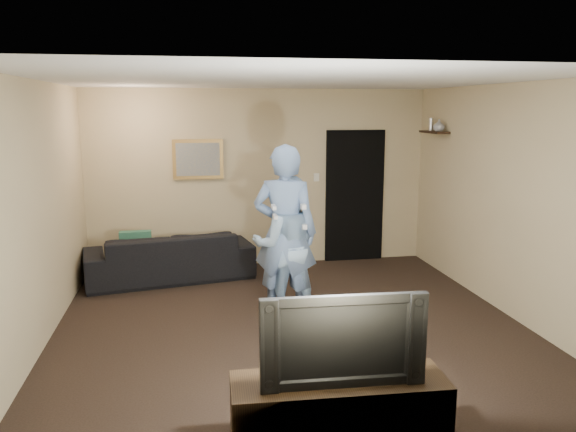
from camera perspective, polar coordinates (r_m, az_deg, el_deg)
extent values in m
plane|color=black|center=(6.24, 0.24, -10.96)|extent=(5.00, 5.00, 0.00)
cube|color=silver|center=(5.79, 0.26, 13.64)|extent=(5.00, 5.00, 0.04)
cube|color=tan|center=(8.32, -2.86, 3.84)|extent=(5.00, 0.04, 2.60)
cube|color=tan|center=(3.51, 7.66, -6.16)|extent=(5.00, 0.04, 2.60)
cube|color=tan|center=(5.97, -24.09, 0.07)|extent=(0.04, 5.00, 2.60)
cube|color=tan|center=(6.78, 21.51, 1.47)|extent=(0.04, 5.00, 2.60)
imported|color=black|center=(7.90, -11.92, -3.97)|extent=(2.36, 1.25, 0.65)
cube|color=#1A4E3B|center=(7.89, -15.20, -2.99)|extent=(0.43, 0.15, 0.42)
cube|color=olive|center=(8.20, -9.13, 5.72)|extent=(0.72, 0.05, 0.57)
cube|color=slate|center=(8.17, -9.13, 5.70)|extent=(0.62, 0.01, 0.47)
cube|color=black|center=(8.64, 6.78, 2.03)|extent=(0.90, 0.06, 2.00)
cube|color=silver|center=(8.45, 2.91, 3.94)|extent=(0.08, 0.02, 0.12)
cube|color=black|center=(8.25, 14.63, 8.25)|extent=(0.20, 0.60, 0.03)
imported|color=#A09FA4|center=(8.12, 15.09, 8.88)|extent=(0.18, 0.18, 0.17)
cylinder|color=#B6B6BA|center=(8.35, 14.33, 9.02)|extent=(0.06, 0.06, 0.18)
cube|color=black|center=(4.11, 5.18, -19.47)|extent=(1.49, 0.54, 0.53)
imported|color=black|center=(3.85, 5.33, -11.99)|extent=(1.11, 0.19, 0.63)
imported|color=#6A87B8|center=(6.22, -0.31, -1.64)|extent=(0.83, 0.68, 1.95)
cube|color=white|center=(5.91, -1.47, 0.90)|extent=(0.04, 0.14, 0.04)
cube|color=white|center=(5.97, 1.56, 0.96)|extent=(0.05, 0.09, 0.05)
imported|color=#98BADD|center=(6.33, -0.18, -3.04)|extent=(0.85, 0.70, 1.59)
cube|color=white|center=(6.01, -1.32, -0.05)|extent=(0.04, 0.14, 0.04)
cube|color=white|center=(6.09, 1.66, -1.08)|extent=(0.05, 0.09, 0.05)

